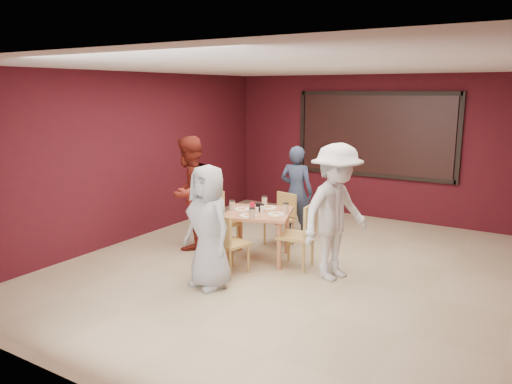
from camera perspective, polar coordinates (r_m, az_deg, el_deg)
The scene contains 11 objects.
floor at distance 7.23m, azimuth 3.90°, elevation -8.70°, with size 7.00×7.00×0.00m, color tan.
window_blinds at distance 10.00m, azimuth 13.37°, elevation 6.39°, with size 3.00×0.02×1.50m, color black.
dining_table at distance 7.40m, azimuth 0.29°, elevation -2.93°, with size 1.19×1.19×0.89m.
chair_front at distance 6.86m, azimuth -3.34°, elevation -5.53°, with size 0.50×0.50×0.86m.
chair_back at distance 8.20m, azimuth 2.97°, elevation -2.72°, with size 0.49×0.49×0.84m.
chair_left at distance 7.88m, azimuth -4.33°, elevation -3.06°, with size 0.54×0.54×0.91m.
chair_right at distance 7.09m, azimuth 5.22°, elevation -4.58°, with size 0.50×0.50×0.95m.
diner_front at distance 6.37m, azimuth -5.47°, elevation -3.99°, with size 0.78×0.51×1.60m, color #A6A6A6.
diner_back at distance 8.51m, azimuth 4.64°, elevation -0.02°, with size 0.58×0.38×1.59m, color #2A334A.
diner_left at distance 7.99m, azimuth -7.61°, elevation -0.09°, with size 0.87×0.68×1.80m, color maroon.
diner_right at distance 6.68m, azimuth 9.12°, elevation -2.31°, with size 1.18×0.68×1.83m, color silver.
Camera 1 is at (3.14, -6.01, 2.50)m, focal length 35.00 mm.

